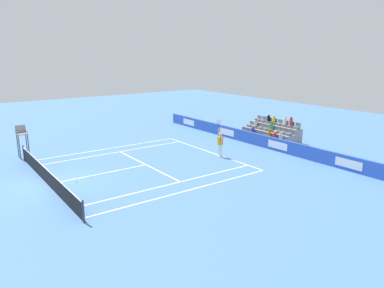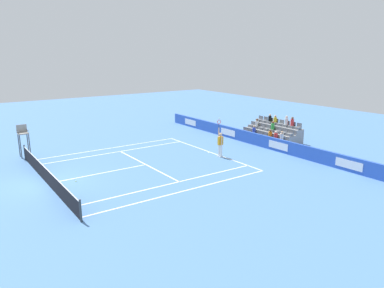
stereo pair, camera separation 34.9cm
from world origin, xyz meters
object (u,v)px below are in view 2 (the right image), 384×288
tennis_net (46,176)px  umpire_chair (23,136)px  loose_tennis_ball (76,181)px  tennis_player (220,143)px

tennis_net → umpire_chair: size_ratio=5.12×
loose_tennis_ball → umpire_chair: bearing=10.1°
tennis_net → umpire_chair: umpire_chair is taller
loose_tennis_ball → tennis_net: bearing=67.1°
tennis_player → loose_tennis_ball: size_ratio=41.97×
umpire_chair → loose_tennis_ball: bearing=-169.9°
umpire_chair → loose_tennis_ball: umpire_chair is taller
tennis_player → loose_tennis_ball: (0.80, 10.25, -0.96)m
tennis_net → loose_tennis_ball: tennis_net is taller
tennis_player → loose_tennis_ball: tennis_player is taller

